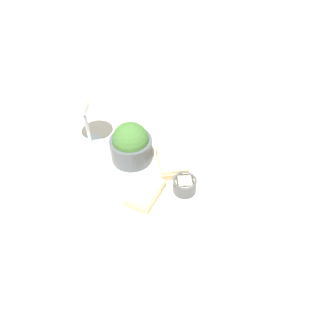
{
  "coord_description": "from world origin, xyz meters",
  "views": [
    {
      "loc": [
        0.49,
        0.16,
        0.58
      ],
      "look_at": [
        0.0,
        0.0,
        0.03
      ],
      "focal_mm": 35.0,
      "sensor_mm": 36.0,
      "label": 1
    }
  ],
  "objects": [
    {
      "name": "salad_bowl",
      "position": [
        -0.02,
        -0.1,
        0.06
      ],
      "size": [
        0.1,
        0.1,
        0.1
      ],
      "color": "#4C5156",
      "rests_on": "dinner_plate"
    },
    {
      "name": "cheese_toast_far",
      "position": [
        0.08,
        -0.03,
        0.03
      ],
      "size": [
        0.1,
        0.07,
        0.03
      ],
      "color": "#D1B27F",
      "rests_on": "dinner_plate"
    },
    {
      "name": "ground_plane",
      "position": [
        0.0,
        0.0,
        0.0
      ],
      "size": [
        4.0,
        4.0,
        0.0
      ],
      "primitive_type": "plane",
      "color": "beige"
    },
    {
      "name": "dinner_plate",
      "position": [
        0.0,
        0.0,
        0.01
      ],
      "size": [
        0.28,
        0.28,
        0.01
      ],
      "color": "white",
      "rests_on": "ground_plane"
    },
    {
      "name": "wine_glass",
      "position": [
        -0.06,
        -0.23,
        0.12
      ],
      "size": [
        0.09,
        0.09,
        0.16
      ],
      "color": "silver",
      "rests_on": "ground_plane"
    },
    {
      "name": "cheese_toast_near",
      "position": [
        -0.03,
        -0.0,
        0.03
      ],
      "size": [
        0.12,
        0.11,
        0.03
      ],
      "color": "#D1B27F",
      "rests_on": "dinner_plate"
    },
    {
      "name": "sauce_ramekin",
      "position": [
        0.04,
        0.05,
        0.03
      ],
      "size": [
        0.05,
        0.05,
        0.03
      ],
      "color": "#4C4C4C",
      "rests_on": "dinner_plate"
    }
  ]
}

